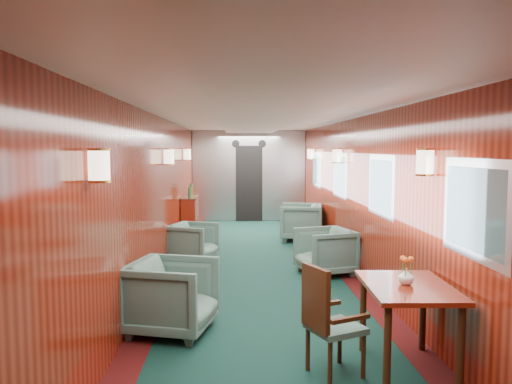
{
  "coord_description": "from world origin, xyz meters",
  "views": [
    {
      "loc": [
        -0.38,
        -7.29,
        1.93
      ],
      "look_at": [
        0.0,
        1.57,
        1.15
      ],
      "focal_mm": 35.0,
      "sensor_mm": 36.0,
      "label": 1
    }
  ],
  "objects_px": {
    "side_chair": "(327,317)",
    "armchair_left_far": "(193,242)",
    "armchair_right_near": "(325,251)",
    "armchair_left_near": "(172,296)",
    "dining_table": "(408,299)",
    "armchair_right_far": "(301,222)",
    "credenza": "(190,217)"
  },
  "relations": [
    {
      "from": "side_chair",
      "to": "armchair_right_far",
      "type": "height_order",
      "value": "side_chair"
    },
    {
      "from": "credenza",
      "to": "armchair_left_near",
      "type": "distance_m",
      "value": 5.53
    },
    {
      "from": "armchair_left_far",
      "to": "armchair_right_near",
      "type": "relative_size",
      "value": 0.93
    },
    {
      "from": "dining_table",
      "to": "side_chair",
      "type": "height_order",
      "value": "side_chair"
    },
    {
      "from": "credenza",
      "to": "armchair_right_near",
      "type": "distance_m",
      "value": 3.95
    },
    {
      "from": "dining_table",
      "to": "armchair_left_far",
      "type": "relative_size",
      "value": 1.44
    },
    {
      "from": "side_chair",
      "to": "armchair_left_far",
      "type": "height_order",
      "value": "side_chair"
    },
    {
      "from": "armchair_right_near",
      "to": "armchair_right_far",
      "type": "distance_m",
      "value": 2.86
    },
    {
      "from": "dining_table",
      "to": "armchair_right_near",
      "type": "distance_m",
      "value": 3.36
    },
    {
      "from": "armchair_right_near",
      "to": "credenza",
      "type": "bearing_deg",
      "value": -159.3
    },
    {
      "from": "credenza",
      "to": "armchair_left_near",
      "type": "relative_size",
      "value": 1.39
    },
    {
      "from": "credenza",
      "to": "armchair_right_near",
      "type": "relative_size",
      "value": 1.5
    },
    {
      "from": "dining_table",
      "to": "armchair_left_near",
      "type": "xyz_separation_m",
      "value": [
        -2.14,
        1.0,
        -0.26
      ]
    },
    {
      "from": "dining_table",
      "to": "armchair_left_near",
      "type": "height_order",
      "value": "armchair_left_near"
    },
    {
      "from": "armchair_left_near",
      "to": "armchair_right_far",
      "type": "height_order",
      "value": "armchair_right_far"
    },
    {
      "from": "credenza",
      "to": "armchair_right_far",
      "type": "xyz_separation_m",
      "value": [
        2.34,
        -0.33,
        -0.07
      ]
    },
    {
      "from": "armchair_left_far",
      "to": "armchair_right_near",
      "type": "height_order",
      "value": "armchair_right_near"
    },
    {
      "from": "dining_table",
      "to": "armchair_right_near",
      "type": "height_order",
      "value": "dining_table"
    },
    {
      "from": "dining_table",
      "to": "credenza",
      "type": "bearing_deg",
      "value": 112.9
    },
    {
      "from": "armchair_right_far",
      "to": "armchair_right_near",
      "type": "bearing_deg",
      "value": 9.55
    },
    {
      "from": "armchair_left_far",
      "to": "armchair_right_far",
      "type": "relative_size",
      "value": 0.85
    },
    {
      "from": "armchair_right_far",
      "to": "dining_table",
      "type": "bearing_deg",
      "value": 10.57
    },
    {
      "from": "side_chair",
      "to": "armchair_left_far",
      "type": "relative_size",
      "value": 1.32
    },
    {
      "from": "armchair_left_far",
      "to": "armchair_right_far",
      "type": "xyz_separation_m",
      "value": [
        2.09,
        1.9,
        0.06
      ]
    },
    {
      "from": "armchair_right_near",
      "to": "armchair_left_near",
      "type": "bearing_deg",
      "value": -56.59
    },
    {
      "from": "dining_table",
      "to": "armchair_right_far",
      "type": "height_order",
      "value": "armchair_right_far"
    },
    {
      "from": "side_chair",
      "to": "armchair_right_near",
      "type": "distance_m",
      "value": 3.48
    },
    {
      "from": "side_chair",
      "to": "armchair_right_near",
      "type": "bearing_deg",
      "value": 56.2
    },
    {
      "from": "credenza",
      "to": "armchair_left_far",
      "type": "xyz_separation_m",
      "value": [
        0.25,
        -2.23,
        -0.13
      ]
    },
    {
      "from": "armchair_left_far",
      "to": "armchair_right_far",
      "type": "distance_m",
      "value": 2.82
    },
    {
      "from": "armchair_left_near",
      "to": "armchair_right_far",
      "type": "relative_size",
      "value": 0.99
    },
    {
      "from": "side_chair",
      "to": "armchair_left_far",
      "type": "xyz_separation_m",
      "value": [
        -1.48,
        4.38,
        -0.19
      ]
    }
  ]
}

